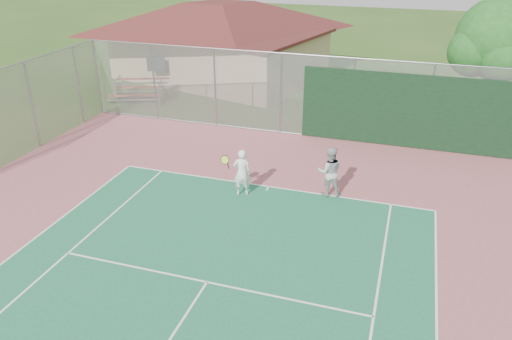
% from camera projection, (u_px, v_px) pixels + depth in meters
% --- Properties ---
extents(back_fence, '(20.08, 0.11, 3.53)m').
position_uv_depth(back_fence, '(354.00, 103.00, 20.32)').
color(back_fence, gray).
rests_on(back_fence, ground).
extents(side_fence_left, '(0.08, 9.00, 3.50)m').
position_uv_depth(side_fence_left, '(32.00, 106.00, 19.77)').
color(side_fence_left, gray).
rests_on(side_fence_left, ground).
extents(clubhouse, '(13.69, 10.80, 5.21)m').
position_uv_depth(clubhouse, '(219.00, 33.00, 29.24)').
color(clubhouse, tan).
rests_on(clubhouse, ground).
extents(bleachers, '(3.17, 2.43, 0.99)m').
position_uv_depth(bleachers, '(139.00, 89.00, 26.17)').
color(bleachers, '#A63926').
rests_on(bleachers, ground).
extents(tree, '(4.10, 3.89, 5.72)m').
position_uv_depth(tree, '(499.00, 41.00, 21.28)').
color(tree, '#352513').
rests_on(tree, ground).
extents(player_white_front, '(0.98, 0.70, 1.65)m').
position_uv_depth(player_white_front, '(242.00, 173.00, 16.39)').
color(player_white_front, white).
rests_on(player_white_front, ground).
extents(player_grey_back, '(0.98, 0.86, 1.70)m').
position_uv_depth(player_grey_back, '(330.00, 172.00, 16.34)').
color(player_grey_back, '#AAADAF').
rests_on(player_grey_back, ground).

